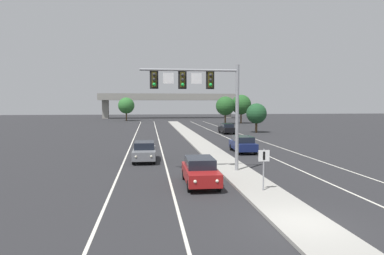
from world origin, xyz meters
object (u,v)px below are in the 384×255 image
at_px(car_oncoming_red, 200,171).
at_px(car_receding_black, 227,128).
at_px(tree_far_right_b, 225,106).
at_px(tree_far_left_a, 126,106).
at_px(tree_far_right_c, 256,114).
at_px(tree_far_right_a, 241,105).
at_px(car_receding_navy, 243,144).
at_px(car_oncoming_grey, 144,151).
at_px(overhead_signal_mast, 204,92).
at_px(median_sign_post, 264,163).

xyz_separation_m(car_oncoming_red, car_receding_black, (9.10, 32.33, 0.00)).
height_order(car_oncoming_red, tree_far_right_b, tree_far_right_b).
height_order(car_receding_black, tree_far_left_a, tree_far_left_a).
xyz_separation_m(tree_far_right_c, tree_far_right_a, (4.21, 24.44, 1.30)).
relative_size(tree_far_left_a, tree_far_right_a, 0.93).
relative_size(car_receding_navy, tree_far_right_c, 0.95).
distance_m(car_oncoming_grey, tree_far_right_b, 51.34).
distance_m(overhead_signal_mast, car_receding_black, 30.66).
bearing_deg(tree_far_right_a, tree_far_left_a, 151.61).
bearing_deg(median_sign_post, tree_far_right_b, 79.13).
bearing_deg(tree_far_left_a, car_receding_navy, -76.05).
bearing_deg(car_receding_black, overhead_signal_mast, -106.08).
xyz_separation_m(tree_far_left_a, tree_far_right_a, (27.34, -14.78, 0.29)).
xyz_separation_m(overhead_signal_mast, car_receding_navy, (5.34, 9.14, -4.66)).
xyz_separation_m(overhead_signal_mast, car_receding_black, (8.39, 29.12, -4.66)).
distance_m(car_oncoming_grey, tree_far_left_a, 64.36).
bearing_deg(tree_far_left_a, tree_far_right_b, -34.39).
xyz_separation_m(car_oncoming_grey, car_receding_navy, (9.38, 3.73, 0.00)).
relative_size(median_sign_post, tree_far_right_a, 0.33).
xyz_separation_m(car_oncoming_red, tree_far_right_a, (18.41, 57.88, 3.56)).
bearing_deg(median_sign_post, car_receding_navy, 78.41).
xyz_separation_m(overhead_signal_mast, tree_far_left_a, (-9.65, 69.45, -1.40)).
relative_size(median_sign_post, car_receding_black, 0.49).
bearing_deg(median_sign_post, overhead_signal_mast, 113.24).
height_order(car_receding_black, tree_far_right_b, tree_far_right_b).
height_order(median_sign_post, tree_far_right_b, tree_far_right_b).
bearing_deg(car_oncoming_grey, car_oncoming_red, -68.89).
bearing_deg(tree_far_right_c, tree_far_right_a, 80.23).
bearing_deg(overhead_signal_mast, car_receding_navy, 59.72).
distance_m(overhead_signal_mast, tree_far_right_a, 57.47).
relative_size(car_oncoming_grey, tree_far_right_c, 0.95).
relative_size(car_oncoming_red, tree_far_right_c, 0.95).
bearing_deg(car_oncoming_grey, overhead_signal_mast, -53.26).
relative_size(overhead_signal_mast, median_sign_post, 3.27).
relative_size(overhead_signal_mast, car_receding_navy, 1.60).
xyz_separation_m(overhead_signal_mast, tree_far_right_c, (13.49, 30.23, -2.40)).
distance_m(tree_far_left_a, tree_far_right_c, 45.54).
xyz_separation_m(car_receding_navy, tree_far_right_c, (8.15, 21.09, 2.25)).
height_order(car_oncoming_grey, car_receding_black, same).
bearing_deg(car_receding_navy, car_receding_black, 81.31).
distance_m(car_receding_navy, tree_far_left_a, 62.22).
relative_size(median_sign_post, tree_far_right_c, 0.47).
height_order(tree_far_left_a, tree_far_right_c, tree_far_left_a).
relative_size(overhead_signal_mast, tree_far_left_a, 1.15).
relative_size(car_receding_navy, tree_far_right_b, 0.72).
relative_size(car_oncoming_grey, tree_far_right_a, 0.67).
xyz_separation_m(car_oncoming_red, tree_far_left_a, (-8.94, 72.66, 3.26)).
xyz_separation_m(tree_far_right_b, tree_far_right_a, (4.04, 1.17, 0.28)).
bearing_deg(tree_far_left_a, car_receding_black, -65.90).
relative_size(median_sign_post, car_oncoming_red, 0.49).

